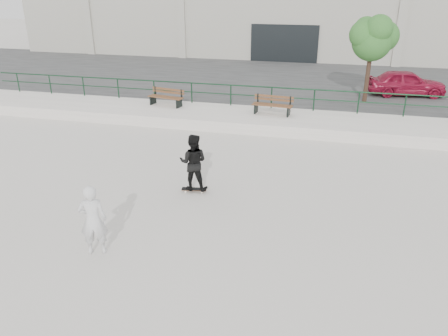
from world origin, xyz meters
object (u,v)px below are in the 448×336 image
(bench_right, at_px, (273,105))
(tree, at_px, (373,37))
(seated_skater, at_px, (93,220))
(red_car, at_px, (406,83))
(standing_skater, at_px, (193,162))
(bench_left, at_px, (166,97))
(skateboard, at_px, (194,189))

(bench_right, bearing_deg, tree, 44.70)
(tree, height_order, seated_skater, tree)
(tree, bearing_deg, red_car, 41.34)
(red_car, bearing_deg, seated_skater, 144.04)
(red_car, height_order, standing_skater, standing_skater)
(bench_left, height_order, bench_right, bench_right)
(tree, height_order, red_car, tree)
(skateboard, distance_m, standing_skater, 0.92)
(skateboard, bearing_deg, bench_right, 70.23)
(tree, distance_m, seated_skater, 16.55)
(tree, bearing_deg, skateboard, -117.13)
(bench_right, bearing_deg, seated_skater, -97.36)
(red_car, distance_m, seated_skater, 18.93)
(bench_left, distance_m, red_car, 12.65)
(skateboard, relative_size, seated_skater, 0.44)
(bench_left, distance_m, seated_skater, 11.89)
(standing_skater, distance_m, seated_skater, 4.01)
(bench_left, xyz_separation_m, seated_skater, (2.58, -11.61, -0.01))
(bench_left, bearing_deg, skateboard, -52.31)
(red_car, xyz_separation_m, skateboard, (-7.74, -12.84, -1.10))
(skateboard, distance_m, seated_skater, 4.09)
(bench_left, height_order, seated_skater, seated_skater)
(skateboard, xyz_separation_m, seated_skater, (-1.29, -3.79, 0.83))
(bench_right, height_order, standing_skater, standing_skater)
(bench_left, xyz_separation_m, bench_right, (5.26, -0.24, 0.01))
(tree, xyz_separation_m, skateboard, (-5.63, -10.98, -3.60))
(bench_left, distance_m, standing_skater, 8.72)
(standing_skater, bearing_deg, bench_left, -69.12)
(bench_right, bearing_deg, standing_skater, -94.46)
(red_car, height_order, seated_skater, red_car)
(skateboard, bearing_deg, red_car, 49.51)
(bench_left, bearing_deg, red_car, 34.72)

